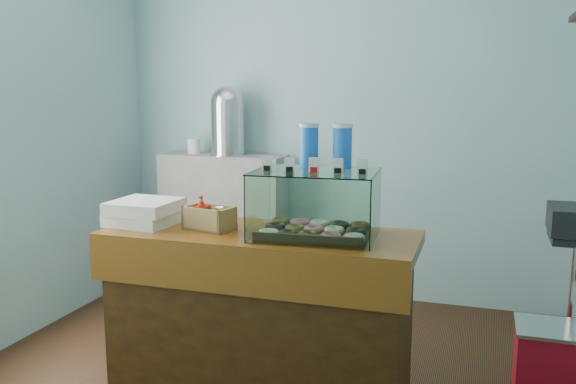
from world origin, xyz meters
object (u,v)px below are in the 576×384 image
(display_case, at_px, (318,201))
(coffee_urn, at_px, (228,119))
(counter, at_px, (260,315))
(red_cooler, at_px, (558,362))

(display_case, distance_m, coffee_urn, 1.94)
(counter, distance_m, red_cooler, 1.59)
(counter, relative_size, red_cooler, 3.59)
(counter, distance_m, display_case, 0.68)
(display_case, xyz_separation_m, red_cooler, (1.19, 0.45, -0.88))
(counter, bearing_deg, red_cooler, 17.79)
(red_cooler, bearing_deg, counter, -162.52)
(display_case, bearing_deg, red_cooler, 16.75)
(display_case, height_order, red_cooler, display_case)
(display_case, bearing_deg, counter, -178.10)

